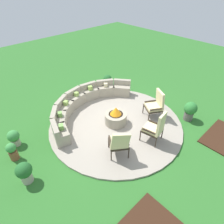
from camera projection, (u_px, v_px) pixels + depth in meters
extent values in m
plane|color=#2D6B28|center=(116.00, 124.00, 7.22)|extent=(24.00, 24.00, 0.00)
cylinder|color=#9E9384|center=(116.00, 123.00, 7.20)|extent=(4.87, 4.87, 0.06)
cylinder|color=#9E937F|center=(116.00, 118.00, 7.06)|extent=(0.80, 0.80, 0.41)
cylinder|color=black|center=(116.00, 115.00, 6.96)|extent=(0.52, 0.52, 0.06)
cone|color=orange|center=(116.00, 111.00, 6.85)|extent=(0.42, 0.42, 0.28)
cube|color=#9E937F|center=(122.00, 90.00, 8.65)|extent=(0.81, 0.86, 0.45)
cube|color=#9E937F|center=(122.00, 82.00, 8.56)|extent=(0.58, 0.68, 0.23)
cube|color=#9E937F|center=(106.00, 90.00, 8.63)|extent=(0.87, 0.77, 0.45)
cube|color=#9E937F|center=(105.00, 82.00, 8.54)|extent=(0.72, 0.52, 0.23)
cube|color=#9E937F|center=(90.00, 94.00, 8.41)|extent=(0.81, 0.58, 0.45)
cube|color=#9E937F|center=(88.00, 86.00, 8.30)|extent=(0.76, 0.29, 0.23)
cube|color=#9E937F|center=(76.00, 100.00, 8.01)|extent=(0.81, 0.57, 0.45)
cube|color=#9E937F|center=(73.00, 92.00, 7.87)|extent=(0.76, 0.29, 0.23)
cube|color=#9E937F|center=(66.00, 109.00, 7.49)|extent=(0.87, 0.77, 0.45)
cube|color=#9E937F|center=(61.00, 101.00, 7.32)|extent=(0.72, 0.52, 0.23)
cube|color=#9E937F|center=(60.00, 121.00, 6.91)|extent=(0.82, 0.86, 0.45)
cube|color=#9E937F|center=(54.00, 114.00, 6.70)|extent=(0.59, 0.68, 0.23)
cube|color=#9E937F|center=(61.00, 134.00, 6.35)|extent=(0.66, 0.85, 0.45)
cube|color=#9E937F|center=(55.00, 128.00, 6.10)|extent=(0.38, 0.76, 0.23)
cube|color=#93B756|center=(90.00, 88.00, 8.19)|extent=(0.21, 0.19, 0.17)
cube|color=#93B756|center=(76.00, 94.00, 7.80)|extent=(0.20, 0.18, 0.16)
cube|color=#93B756|center=(66.00, 103.00, 7.29)|extent=(0.20, 0.19, 0.16)
cube|color=#70A34C|center=(61.00, 127.00, 6.18)|extent=(0.20, 0.22, 0.17)
cube|color=#70A34C|center=(60.00, 114.00, 6.73)|extent=(0.20, 0.21, 0.16)
cube|color=beige|center=(106.00, 85.00, 8.40)|extent=(0.21, 0.21, 0.16)
cylinder|color=#2D2319|center=(109.00, 143.00, 6.09)|extent=(0.04, 0.04, 0.38)
cylinder|color=#2D2319|center=(125.00, 141.00, 6.15)|extent=(0.04, 0.04, 0.38)
cylinder|color=#2D2319|center=(111.00, 156.00, 5.67)|extent=(0.04, 0.04, 0.38)
cylinder|color=#2D2319|center=(129.00, 154.00, 5.74)|extent=(0.04, 0.04, 0.38)
cube|color=#2D2319|center=(118.00, 143.00, 5.79)|extent=(0.78, 0.78, 0.05)
cube|color=beige|center=(119.00, 142.00, 5.74)|extent=(0.72, 0.72, 0.09)
cube|color=beige|center=(120.00, 142.00, 5.40)|extent=(0.50, 0.43, 0.65)
cube|color=#2D2319|center=(110.00, 141.00, 5.67)|extent=(0.31, 0.42, 0.04)
cube|color=#2D2319|center=(127.00, 139.00, 5.74)|extent=(0.31, 0.42, 0.04)
cylinder|color=#2D2319|center=(140.00, 136.00, 6.34)|extent=(0.04, 0.04, 0.38)
cylinder|color=#2D2319|center=(147.00, 128.00, 6.68)|extent=(0.04, 0.04, 0.38)
cylinder|color=#2D2319|center=(156.00, 143.00, 6.09)|extent=(0.04, 0.04, 0.38)
cylinder|color=#2D2319|center=(162.00, 134.00, 6.43)|extent=(0.04, 0.04, 0.38)
cube|color=#2D2319|center=(152.00, 130.00, 6.26)|extent=(0.66, 0.69, 0.05)
cube|color=beige|center=(152.00, 129.00, 6.21)|extent=(0.60, 0.63, 0.09)
cube|color=beige|center=(161.00, 124.00, 5.91)|extent=(0.58, 0.21, 0.76)
cube|color=#2D2319|center=(149.00, 131.00, 6.01)|extent=(0.15, 0.50, 0.04)
cube|color=#2D2319|center=(156.00, 123.00, 6.33)|extent=(0.15, 0.50, 0.04)
cylinder|color=#2D2319|center=(149.00, 118.00, 7.10)|extent=(0.04, 0.04, 0.38)
cylinder|color=#2D2319|center=(143.00, 109.00, 7.54)|extent=(0.04, 0.04, 0.38)
cylinder|color=#2D2319|center=(162.00, 116.00, 7.20)|extent=(0.04, 0.04, 0.38)
cylinder|color=#2D2319|center=(155.00, 107.00, 7.64)|extent=(0.04, 0.04, 0.38)
cube|color=#2D2319|center=(153.00, 108.00, 7.24)|extent=(0.78, 0.80, 0.05)
cube|color=beige|center=(153.00, 107.00, 7.20)|extent=(0.72, 0.74, 0.09)
cube|color=beige|center=(160.00, 99.00, 7.07)|extent=(0.38, 0.57, 0.69)
cube|color=#2D2319|center=(156.00, 109.00, 6.95)|extent=(0.43, 0.28, 0.04)
cube|color=#2D2319|center=(150.00, 101.00, 7.37)|extent=(0.43, 0.28, 0.04)
cylinder|color=#605B56|center=(188.00, 116.00, 7.34)|extent=(0.34, 0.34, 0.34)
sphere|color=#2D7A33|center=(191.00, 108.00, 7.13)|extent=(0.48, 0.48, 0.48)
cylinder|color=#A89E8E|center=(27.00, 177.00, 5.21)|extent=(0.30, 0.30, 0.30)
sphere|color=#236028|center=(24.00, 170.00, 5.02)|extent=(0.43, 0.43, 0.43)
sphere|color=yellow|center=(25.00, 167.00, 5.00)|extent=(0.14, 0.14, 0.14)
cylinder|color=#A89E8E|center=(16.00, 142.00, 6.31)|extent=(0.29, 0.29, 0.23)
sphere|color=#3D8E42|center=(13.00, 136.00, 6.15)|extent=(0.38, 0.38, 0.38)
sphere|color=#E55638|center=(14.00, 134.00, 6.13)|extent=(0.13, 0.13, 0.13)
cylinder|color=brown|center=(14.00, 155.00, 5.82)|extent=(0.25, 0.25, 0.33)
sphere|color=#3D8E42|center=(11.00, 148.00, 5.64)|extent=(0.29, 0.29, 0.29)
sphere|color=#DB337A|center=(11.00, 146.00, 5.62)|extent=(0.11, 0.11, 0.11)
cylinder|color=#A89E8E|center=(108.00, 85.00, 9.36)|extent=(0.33, 0.33, 0.26)
sphere|color=#236028|center=(107.00, 79.00, 9.17)|extent=(0.41, 0.41, 0.41)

